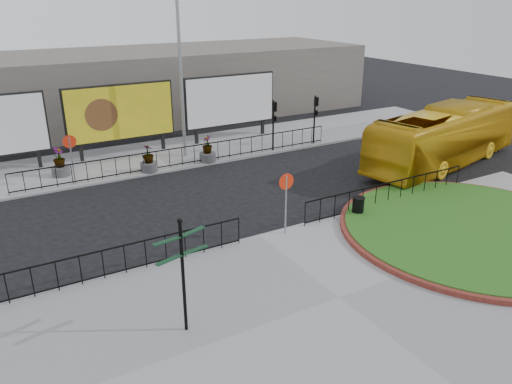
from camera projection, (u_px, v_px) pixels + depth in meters
ground at (258, 237)px, 19.47m from camera, size 90.00×90.00×0.00m
pavement_near at (339, 299)px, 15.42m from camera, size 30.00×10.00×0.12m
pavement_far at (155, 156)px, 29.11m from camera, size 44.00×6.00×0.12m
brick_edge at (473, 229)px, 19.65m from camera, size 10.40×10.40×0.18m
grass_lawn at (473, 229)px, 19.64m from camera, size 10.00×10.00×0.22m
railing_near_left at (103, 264)px, 16.19m from camera, size 10.00×0.10×1.10m
railing_near_right at (389, 193)px, 21.99m from camera, size 9.00×0.10×1.10m
railing_far at (188, 155)px, 27.17m from camera, size 18.00×0.10×1.10m
speed_sign_far at (70, 149)px, 24.01m from camera, size 0.64×0.07×2.47m
speed_sign_near at (286, 190)px, 18.91m from camera, size 0.64×0.07×2.47m
billboard_mid at (120, 113)px, 28.26m from camera, size 6.20×0.31×4.10m
billboard_right at (230, 100)px, 31.51m from camera, size 6.20×0.31×4.10m
lamp_post at (181, 73)px, 27.25m from camera, size 0.74×0.18×9.23m
signal_pole_a at (274, 118)px, 29.23m from camera, size 0.22×0.26×3.00m
signal_pole_b at (315, 112)px, 30.62m from camera, size 0.22×0.26×3.00m
building_backdrop at (106, 88)px, 36.26m from camera, size 40.00×10.00×5.00m
fingerpost_sign at (182, 265)px, 13.18m from camera, size 1.59×0.58×3.41m
litter_bin at (358, 207)px, 20.87m from camera, size 0.52×0.52×0.87m
bus at (445, 137)px, 27.22m from camera, size 11.88×5.02×3.22m
planter_a at (60, 165)px, 25.57m from camera, size 0.90×0.90×1.49m
planter_b at (149, 161)px, 26.23m from camera, size 0.90×0.90×1.46m
planter_c at (207, 151)px, 27.80m from camera, size 0.92×0.92×1.48m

